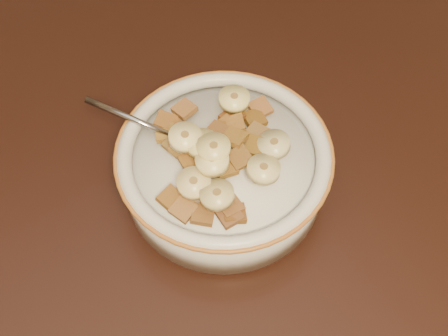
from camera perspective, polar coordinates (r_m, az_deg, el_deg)
table at (r=0.62m, az=-21.75°, el=-6.26°), size 1.43×0.94×0.04m
cereal_bowl at (r=0.57m, az=-0.00°, el=-0.32°), size 0.20×0.20×0.05m
milk at (r=0.55m, az=-0.00°, el=1.07°), size 0.17×0.17×0.00m
spoon at (r=0.55m, az=-3.15°, el=2.35°), size 0.06×0.06×0.01m
cereal_square_0 at (r=0.54m, az=3.34°, el=3.53°), size 0.03×0.03×0.01m
cereal_square_1 at (r=0.54m, az=1.04°, el=4.43°), size 0.03×0.03×0.01m
cereal_square_2 at (r=0.51m, az=-5.41°, el=-3.11°), size 0.03×0.03×0.01m
cereal_square_3 at (r=0.54m, az=-0.68°, el=3.68°), size 0.03×0.03×0.01m
cereal_square_4 at (r=0.56m, az=3.13°, el=5.01°), size 0.02×0.02×0.01m
cereal_square_5 at (r=0.54m, az=-4.92°, el=2.42°), size 0.03×0.03×0.01m
cereal_square_6 at (r=0.52m, az=1.59°, el=1.03°), size 0.02×0.02×0.01m
cereal_square_7 at (r=0.51m, az=-4.15°, el=-4.20°), size 0.03×0.03×0.01m
cereal_square_8 at (r=0.56m, az=-5.97°, el=4.74°), size 0.03×0.03×0.01m
cereal_square_9 at (r=0.53m, az=1.09°, el=3.13°), size 0.03×0.03×0.01m
cereal_square_10 at (r=0.56m, az=-5.97°, el=3.56°), size 0.03×0.03×0.01m
cereal_square_11 at (r=0.54m, az=0.60°, el=4.07°), size 0.03×0.03×0.01m
cereal_square_12 at (r=0.51m, az=-0.48°, el=-3.59°), size 0.03×0.03×0.01m
cereal_square_13 at (r=0.54m, az=-4.23°, el=1.97°), size 0.03×0.03×0.01m
cereal_square_14 at (r=0.54m, az=0.21°, el=4.15°), size 0.02×0.02×0.01m
cereal_square_15 at (r=0.53m, az=-3.28°, el=0.65°), size 0.02×0.02×0.01m
cereal_square_16 at (r=0.52m, az=0.12°, el=0.09°), size 0.02×0.02×0.01m
cereal_square_17 at (r=0.50m, az=0.58°, el=-4.81°), size 0.02×0.02×0.01m
cereal_square_18 at (r=0.56m, az=-5.19°, el=4.15°), size 0.02×0.02×0.01m
cereal_square_19 at (r=0.51m, az=-2.15°, el=-4.76°), size 0.03×0.03×0.01m
cereal_square_20 at (r=0.50m, az=1.06°, el=-4.63°), size 0.03×0.03×0.01m
cereal_square_21 at (r=0.57m, az=3.71°, el=6.11°), size 0.02×0.02×0.01m
cereal_square_22 at (r=0.51m, az=0.64°, el=-3.92°), size 0.02×0.02×0.01m
cereal_square_23 at (r=0.56m, az=0.81°, el=5.17°), size 0.03×0.03×0.01m
cereal_square_24 at (r=0.53m, az=3.30°, el=2.23°), size 0.03×0.03×0.01m
cereal_square_25 at (r=0.57m, az=-4.04°, el=5.98°), size 0.02×0.02×0.01m
banana_slice_0 at (r=0.53m, az=5.08°, el=2.40°), size 0.03×0.03×0.02m
banana_slice_1 at (r=0.51m, az=-1.20°, el=0.68°), size 0.04×0.04×0.01m
banana_slice_2 at (r=0.52m, az=-3.97°, el=3.11°), size 0.04×0.04×0.01m
banana_slice_3 at (r=0.51m, az=4.04°, el=-0.13°), size 0.03×0.03×0.01m
banana_slice_4 at (r=0.50m, az=-3.10°, el=-1.56°), size 0.04×0.04×0.01m
banana_slice_5 at (r=0.56m, az=1.05°, el=7.01°), size 0.04×0.04×0.01m
banana_slice_6 at (r=0.52m, az=-2.25°, el=2.49°), size 0.04×0.04×0.01m
banana_slice_7 at (r=0.51m, az=-1.05°, el=2.03°), size 0.04×0.04×0.01m
banana_slice_8 at (r=0.50m, az=-0.72°, el=-2.75°), size 0.04×0.04×0.02m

